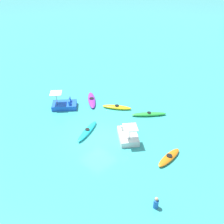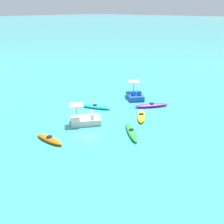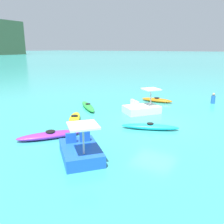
# 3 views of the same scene
# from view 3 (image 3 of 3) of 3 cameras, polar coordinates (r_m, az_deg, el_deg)

# --- Properties ---
(ground_plane) EXTENTS (600.00, 600.00, 0.00)m
(ground_plane) POSITION_cam_3_polar(r_m,az_deg,el_deg) (14.64, 10.37, -2.77)
(ground_plane) COLOR #38ADA8
(kayak_cyan) EXTENTS (1.79, 3.16, 0.37)m
(kayak_cyan) POSITION_cam_3_polar(r_m,az_deg,el_deg) (13.54, 9.10, -3.49)
(kayak_cyan) COLOR #19B7C6
(kayak_cyan) RESTS_ON ground_plane
(kayak_purple) EXTENTS (3.14, 2.54, 0.37)m
(kayak_purple) POSITION_cam_3_polar(r_m,az_deg,el_deg) (12.52, -14.48, -5.34)
(kayak_purple) COLOR purple
(kayak_purple) RESTS_ON ground_plane
(kayak_yellow) EXTENTS (2.73, 2.21, 0.37)m
(kayak_yellow) POSITION_cam_3_polar(r_m,az_deg,el_deg) (15.05, -8.96, -1.57)
(kayak_yellow) COLOR yellow
(kayak_yellow) RESTS_ON ground_plane
(kayak_orange) EXTENTS (0.81, 2.66, 0.37)m
(kayak_orange) POSITION_cam_3_polar(r_m,az_deg,el_deg) (20.50, 10.67, 2.83)
(kayak_orange) COLOR orange
(kayak_orange) RESTS_ON ground_plane
(kayak_green) EXTENTS (2.57, 2.92, 0.37)m
(kayak_green) POSITION_cam_3_polar(r_m,az_deg,el_deg) (18.10, -5.79, 1.38)
(kayak_green) COLOR green
(kayak_green) RESTS_ON ground_plane
(pedal_boat_blue) EXTENTS (2.69, 2.80, 1.68)m
(pedal_boat_blue) POSITION_cam_3_polar(r_m,az_deg,el_deg) (10.04, -7.50, -9.14)
(pedal_boat_blue) COLOR blue
(pedal_boat_blue) RESTS_ON ground_plane
(pedal_boat_white) EXTENTS (2.82, 2.64, 1.68)m
(pedal_boat_white) POSITION_cam_3_polar(r_m,az_deg,el_deg) (16.86, 7.15, 0.92)
(pedal_boat_white) COLOR white
(pedal_boat_white) RESTS_ON ground_plane
(person_near_shore) EXTENTS (0.45, 0.45, 0.88)m
(person_near_shore) POSITION_cam_3_polar(r_m,az_deg,el_deg) (21.25, 23.07, 2.92)
(person_near_shore) COLOR blue
(person_near_shore) RESTS_ON ground_plane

